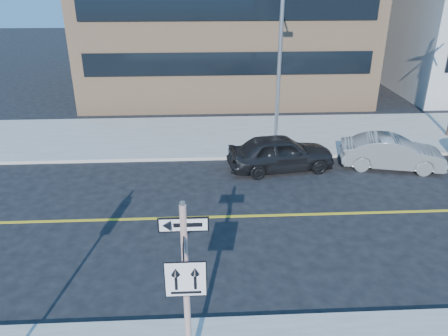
{
  "coord_description": "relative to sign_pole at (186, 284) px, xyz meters",
  "views": [
    {
      "loc": [
        0.38,
        -9.2,
        7.9
      ],
      "look_at": [
        1.07,
        4.0,
        1.88
      ],
      "focal_mm": 35.0,
      "sensor_mm": 36.0,
      "label": 1
    }
  ],
  "objects": [
    {
      "name": "ground",
      "position": [
        0.0,
        2.51,
        -2.44
      ],
      "size": [
        120.0,
        120.0,
        0.0
      ],
      "primitive_type": "plane",
      "color": "black",
      "rests_on": "ground"
    },
    {
      "name": "sign_pole",
      "position": [
        0.0,
        0.0,
        0.0
      ],
      "size": [
        0.92,
        0.92,
        4.06
      ],
      "color": "silver",
      "rests_on": "near_sidewalk"
    },
    {
      "name": "parked_car_a",
      "position": [
        3.71,
        10.41,
        -1.67
      ],
      "size": [
        2.45,
        4.73,
        1.54
      ],
      "primitive_type": "imported",
      "rotation": [
        0.0,
        0.0,
        1.72
      ],
      "color": "black",
      "rests_on": "ground"
    },
    {
      "name": "parked_car_b",
      "position": [
        8.53,
        10.31,
        -1.73
      ],
      "size": [
        2.39,
        4.52,
        1.42
      ],
      "primitive_type": "imported",
      "rotation": [
        0.0,
        0.0,
        1.35
      ],
      "color": "gray",
      "rests_on": "ground"
    },
    {
      "name": "streetlight_a",
      "position": [
        4.0,
        13.27,
        2.32
      ],
      "size": [
        0.55,
        2.25,
        8.0
      ],
      "color": "gray",
      "rests_on": "far_sidewalk"
    }
  ]
}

